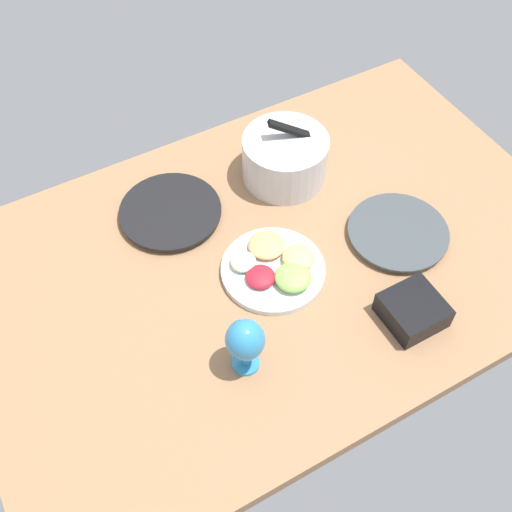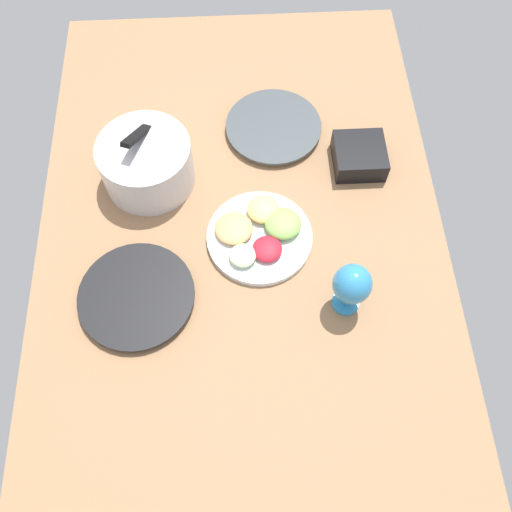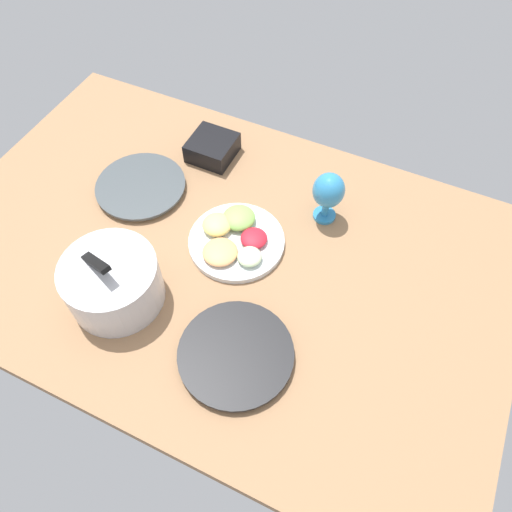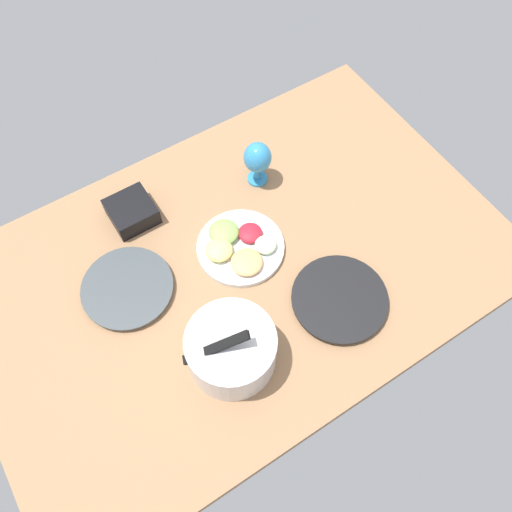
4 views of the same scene
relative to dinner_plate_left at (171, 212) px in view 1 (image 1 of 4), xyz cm
name	(u,v)px [view 1 (image 1 of 4)]	position (x,y,z in cm)	size (l,w,h in cm)	color
ground_plane	(274,260)	(17.96, -25.82, -3.24)	(160.00, 104.00, 4.00)	#99704C
dinner_plate_left	(171,212)	(0.00, 0.00, 0.00)	(27.99, 27.99, 2.38)	#4C4C51
dinner_plate_right	(398,233)	(50.02, -36.20, -0.10)	(26.97, 26.97, 2.18)	silver
mixing_bowl	(285,157)	(35.04, -2.05, 6.11)	(24.93, 24.09, 19.58)	silver
fruit_platter	(275,267)	(15.38, -30.50, 0.72)	(26.77, 26.77, 5.33)	silver
hurricane_glass_blue	(245,341)	(-3.85, -49.91, 9.26)	(8.95, 8.95, 16.40)	#3187C0
square_bowl_black	(413,310)	(37.31, -58.49, 2.28)	(13.57, 13.57, 6.32)	black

